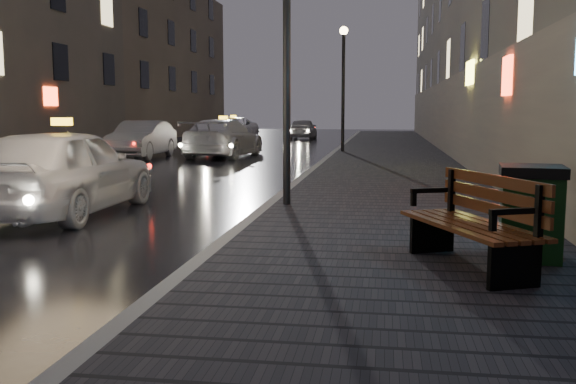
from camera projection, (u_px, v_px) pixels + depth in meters
name	position (u px, v px, depth m)	size (l,w,h in m)	color
ground	(15.00, 300.00, 6.44)	(120.00, 120.00, 0.00)	black
sidewalk	(391.00, 155.00, 26.46)	(4.60, 58.00, 0.15)	black
curb	(333.00, 154.00, 26.81)	(0.20, 58.00, 0.15)	slate
sidewalk_far	(102.00, 152.00, 28.32)	(2.40, 58.00, 0.15)	black
curb_far	(130.00, 152.00, 28.13)	(0.20, 58.00, 0.15)	slate
building_near	(464.00, 9.00, 29.10)	(1.80, 50.00, 13.00)	#605B54
building_far_c	(145.00, 60.00, 46.00)	(6.00, 22.00, 11.00)	#6B6051
lamp_near	(287.00, 22.00, 11.61)	(0.36, 0.36, 5.28)	black
lamp_far	(343.00, 73.00, 27.31)	(0.36, 0.36, 5.28)	black
bench	(476.00, 222.00, 7.10)	(1.47, 2.16, 1.05)	black
trash_bin	(531.00, 212.00, 7.55)	(0.81, 0.81, 1.11)	black
taxi_near	(64.00, 171.00, 11.63)	(1.92, 4.78, 1.63)	silver
car_left_mid	(142.00, 139.00, 25.82)	(1.58, 4.53, 1.49)	gray
taxi_mid	(224.00, 138.00, 26.26)	(2.16, 5.32, 1.54)	white
taxi_far	(233.00, 129.00, 40.46)	(2.44, 5.30, 1.47)	white
car_far	(303.00, 129.00, 42.67)	(1.63, 4.05, 1.38)	#9A9AA2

